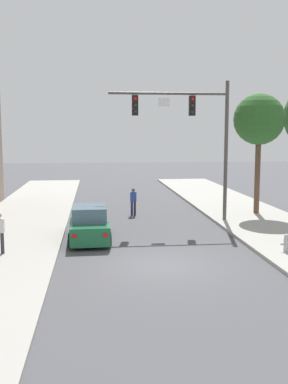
{
  "coord_description": "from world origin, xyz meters",
  "views": [
    {
      "loc": [
        -2.5,
        -16.15,
        4.87
      ],
      "look_at": [
        -0.1,
        5.75,
        2.0
      ],
      "focal_mm": 42.21,
      "sensor_mm": 36.0,
      "label": 1
    }
  ],
  "objects_px": {
    "pedestrian_crossing_road": "(133,200)",
    "fire_hydrant": "(287,243)",
    "car_lead_green": "(89,225)",
    "street_tree_second": "(259,120)",
    "traffic_signal_mast": "(194,125)"
  },
  "relations": [
    {
      "from": "pedestrian_crossing_road",
      "to": "fire_hydrant",
      "type": "relative_size",
      "value": 2.28
    },
    {
      "from": "street_tree_second",
      "to": "fire_hydrant",
      "type": "bearing_deg",
      "value": -102.53
    },
    {
      "from": "pedestrian_crossing_road",
      "to": "fire_hydrant",
      "type": "height_order",
      "value": "pedestrian_crossing_road"
    },
    {
      "from": "street_tree_second",
      "to": "traffic_signal_mast",
      "type": "bearing_deg",
      "value": -157.35
    },
    {
      "from": "car_lead_green",
      "to": "street_tree_second",
      "type": "xyz_separation_m",
      "value": [
        9.85,
        5.27,
        4.9
      ]
    },
    {
      "from": "car_lead_green",
      "to": "pedestrian_crossing_road",
      "type": "xyz_separation_m",
      "value": [
        2.55,
        6.08,
        0.19
      ]
    },
    {
      "from": "traffic_signal_mast",
      "to": "street_tree_second",
      "type": "height_order",
      "value": "traffic_signal_mast"
    },
    {
      "from": "traffic_signal_mast",
      "to": "fire_hydrant",
      "type": "height_order",
      "value": "traffic_signal_mast"
    },
    {
      "from": "pedestrian_crossing_road",
      "to": "traffic_signal_mast",
      "type": "bearing_deg",
      "value": -40.6
    },
    {
      "from": "pedestrian_crossing_road",
      "to": "fire_hydrant",
      "type": "distance_m",
      "value": 10.94
    },
    {
      "from": "pedestrian_crossing_road",
      "to": "car_lead_green",
      "type": "bearing_deg",
      "value": -112.76
    },
    {
      "from": "traffic_signal_mast",
      "to": "street_tree_second",
      "type": "bearing_deg",
      "value": 22.65
    },
    {
      "from": "car_lead_green",
      "to": "pedestrian_crossing_road",
      "type": "relative_size",
      "value": 2.61
    },
    {
      "from": "traffic_signal_mast",
      "to": "car_lead_green",
      "type": "bearing_deg",
      "value": -147.99
    },
    {
      "from": "traffic_signal_mast",
      "to": "fire_hydrant",
      "type": "distance_m",
      "value": 8.76
    }
  ]
}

